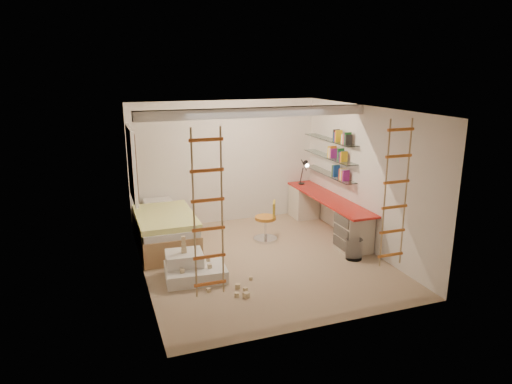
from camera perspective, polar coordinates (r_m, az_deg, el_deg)
name	(u,v)px	position (r m, az deg, el deg)	size (l,w,h in m)	color
floor	(262,260)	(8.04, 0.73, -8.46)	(4.50, 4.50, 0.00)	#9C7F65
ceiling_beam	(256,112)	(7.68, 0.00, 9.91)	(4.00, 0.18, 0.16)	white
window_frame	(132,164)	(8.59, -15.28, 3.40)	(0.06, 1.15, 1.35)	white
window_blind	(134,164)	(8.59, -15.01, 3.42)	(0.02, 1.00, 1.20)	#4C2D1E
rope_ladder_left	(208,215)	(5.57, -6.00, -2.84)	(0.41, 0.04, 2.13)	orange
rope_ladder_right	(395,195)	(6.70, 17.03, -0.31)	(0.41, 0.04, 2.13)	orange
waste_bin	(354,249)	(8.20, 12.15, -6.98)	(0.29, 0.29, 0.36)	white
desk	(327,213)	(9.31, 8.83, -2.64)	(0.56, 2.80, 0.75)	red
shelves	(329,157)	(9.34, 9.15, 4.35)	(0.25, 1.80, 0.71)	white
bed	(165,229)	(8.70, -11.34, -4.57)	(1.02, 2.00, 0.69)	#AD7F51
task_lamp	(305,168)	(9.92, 6.14, 2.96)	(0.14, 0.36, 0.57)	black
swivel_chair	(267,226)	(8.81, 1.33, -4.28)	(0.61, 0.61, 0.78)	#B97023
play_platform	(192,268)	(7.41, -7.97, -9.42)	(0.99, 0.80, 0.42)	silver
toy_blocks	(214,270)	(7.14, -5.32, -9.74)	(1.11, 1.07, 0.69)	#CCB284
books	(330,151)	(9.32, 9.19, 5.12)	(0.14, 0.64, 0.92)	#8C1E7F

